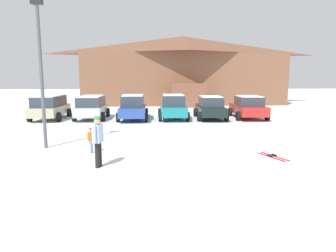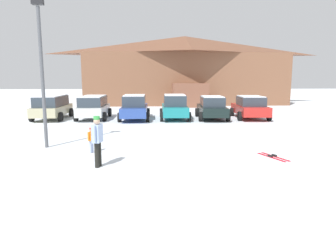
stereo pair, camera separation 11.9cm
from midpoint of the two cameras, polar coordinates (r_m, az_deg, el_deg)
name	(u,v)px [view 1 (the left image)]	position (r m, az deg, el deg)	size (l,w,h in m)	color
ground	(194,220)	(6.41, 4.41, -17.45)	(160.00, 160.00, 0.00)	silver
ski_lodge	(182,70)	(35.51, 2.63, 10.64)	(22.74, 10.42, 7.69)	brown
parked_beige_suv	(50,106)	(22.91, -21.71, 3.48)	(2.16, 4.42, 1.69)	tan
parked_silver_wagon	(92,107)	(22.10, -14.47, 3.61)	(2.15, 4.21, 1.66)	beige
parked_blue_hatchback	(133,107)	(21.37, -6.82, 3.59)	(2.09, 4.72, 1.74)	#2A4695
parked_teal_hatchback	(173,107)	(21.37, 0.79, 3.67)	(2.13, 4.19, 1.76)	#1A7D82
parked_black_sedan	(210,107)	(21.68, 7.88, 3.54)	(2.26, 4.42, 1.64)	black
parked_red_sedan	(248,107)	(22.55, 14.87, 3.53)	(2.44, 4.44, 1.64)	red
skier_child_in_orange_jacket	(91,139)	(11.95, -14.75, -2.38)	(0.24, 0.33, 0.99)	#A1B1D6
skier_adult_in_blue_parka	(98,139)	(9.93, -13.57, -2.36)	(0.32, 0.61, 1.67)	black
pair_of_skis	(273,156)	(11.73, 19.03, -5.48)	(0.78, 1.39, 0.08)	red
lamp_post	(41,67)	(13.30, -23.30, 10.23)	(0.44, 0.24, 5.92)	#515459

